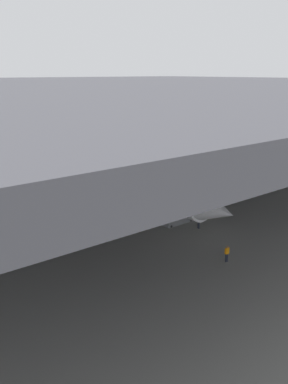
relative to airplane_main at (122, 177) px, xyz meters
The scene contains 7 objects.
ground_plane 4.64m from the airplane_main, 40.25° to the right, with size 110.00×110.00×0.00m, color gray.
hangar_structure 16.75m from the airplane_main, 79.24° to the left, with size 121.00×99.00×15.83m.
airplane_main is the anchor object (origin of this frame).
boarding_stairs 10.88m from the airplane_main, 86.42° to the right, with size 4.28×1.53×4.73m.
crew_worker_near_nose 21.18m from the airplane_main, 97.31° to the right, with size 0.54×0.27×1.67m.
crew_worker_by_stairs 13.64m from the airplane_main, 84.41° to the right, with size 0.29×0.54×1.67m.
baggage_tug 8.87m from the airplane_main, 40.35° to the left, with size 1.96×2.49×0.90m.
Camera 1 is at (-32.25, -40.76, 17.27)m, focal length 37.14 mm.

